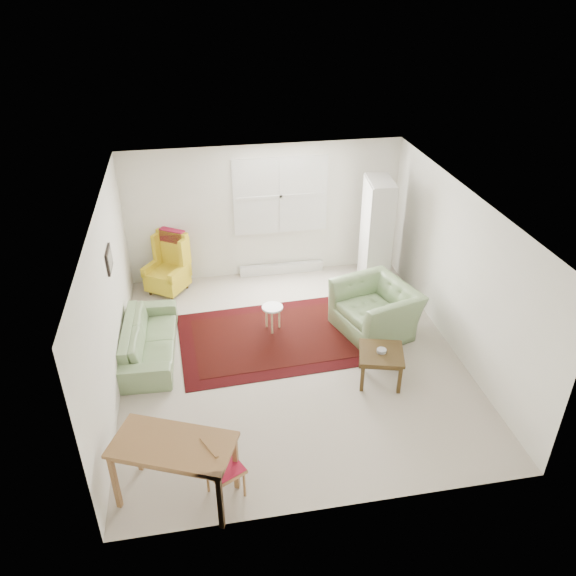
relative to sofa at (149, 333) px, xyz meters
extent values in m
cube|color=#BEB2A2|center=(2.10, -0.47, -0.38)|extent=(5.00, 5.50, 0.01)
cube|color=white|center=(2.10, -0.47, 2.12)|extent=(5.00, 5.50, 0.01)
cube|color=white|center=(2.10, 2.28, 0.87)|extent=(5.00, 0.04, 2.50)
cube|color=white|center=(2.10, -3.22, 0.87)|extent=(5.00, 0.04, 2.50)
cube|color=white|center=(-0.40, -0.47, 0.87)|extent=(0.04, 5.50, 2.50)
cube|color=white|center=(4.60, -0.47, 0.87)|extent=(0.04, 5.50, 2.50)
cube|color=white|center=(2.40, 2.26, 1.17)|extent=(1.72, 0.06, 1.42)
cube|color=white|center=(2.40, 2.26, 1.17)|extent=(1.60, 0.02, 1.30)
cube|color=silver|center=(2.40, 2.20, -0.29)|extent=(1.60, 0.12, 0.18)
cube|color=black|center=(-0.38, 0.03, 1.27)|extent=(0.03, 0.42, 0.32)
cube|color=tan|center=(-0.36, 0.03, 1.27)|extent=(0.01, 0.34, 0.24)
imported|color=#759161|center=(0.00, 0.00, 0.00)|extent=(0.83, 1.92, 0.76)
imported|color=#759161|center=(3.56, 0.02, 0.10)|extent=(1.39, 1.49, 0.95)
camera|label=1|loc=(0.84, -7.19, 4.85)|focal=35.00mm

